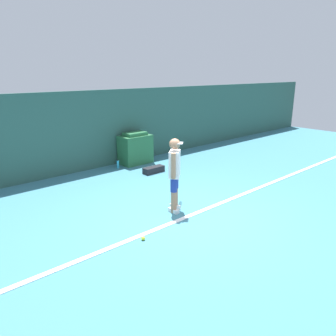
# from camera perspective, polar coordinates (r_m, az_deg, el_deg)

# --- Properties ---
(ground_plane) EXTENTS (24.00, 24.00, 0.00)m
(ground_plane) POSITION_cam_1_polar(r_m,az_deg,el_deg) (6.73, 3.46, -8.16)
(ground_plane) COLOR teal
(back_wall) EXTENTS (24.00, 0.10, 2.29)m
(back_wall) POSITION_cam_1_polar(r_m,az_deg,el_deg) (9.74, -14.60, 6.15)
(back_wall) COLOR #2D564C
(back_wall) RESTS_ON ground_plane
(court_baseline) EXTENTS (21.60, 0.10, 0.01)m
(court_baseline) POSITION_cam_1_polar(r_m,az_deg,el_deg) (6.69, 3.86, -8.28)
(court_baseline) COLOR white
(court_baseline) RESTS_ON ground_plane
(tennis_player) EXTENTS (0.76, 0.67, 1.53)m
(tennis_player) POSITION_cam_1_polar(r_m,az_deg,el_deg) (6.66, 1.17, -0.64)
(tennis_player) COLOR #A37556
(tennis_player) RESTS_ON ground_plane
(tennis_ball) EXTENTS (0.07, 0.07, 0.07)m
(tennis_ball) POSITION_cam_1_polar(r_m,az_deg,el_deg) (5.79, -4.34, -12.13)
(tennis_ball) COLOR #D1E533
(tennis_ball) RESTS_ON ground_plane
(covered_chair) EXTENTS (0.98, 0.60, 0.99)m
(covered_chair) POSITION_cam_1_polar(r_m,az_deg,el_deg) (10.33, -5.70, 3.37)
(covered_chair) COLOR #28663D
(covered_chair) RESTS_ON ground_plane
(equipment_bag) EXTENTS (0.64, 0.24, 0.17)m
(equipment_bag) POSITION_cam_1_polar(r_m,az_deg,el_deg) (9.42, -2.51, -0.29)
(equipment_bag) COLOR black
(equipment_bag) RESTS_ON ground_plane
(water_bottle) EXTENTS (0.07, 0.07, 0.26)m
(water_bottle) POSITION_cam_1_polar(r_m,az_deg,el_deg) (9.95, -8.71, 0.67)
(water_bottle) COLOR #33ADD6
(water_bottle) RESTS_ON ground_plane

